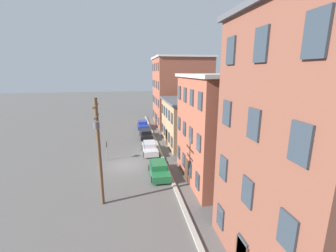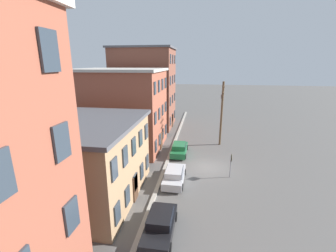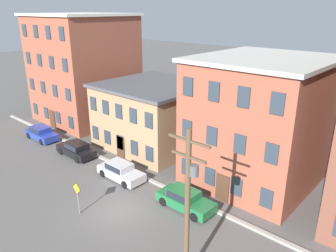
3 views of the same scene
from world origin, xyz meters
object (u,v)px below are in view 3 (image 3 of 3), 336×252
Objects in this scene: car_blue at (41,133)px; utility_pole at (188,201)px; car_green at (185,199)px; caution_sign at (77,194)px; car_black at (76,149)px; car_silver at (120,171)px.

utility_pole is at bearing -11.34° from car_blue.
caution_sign is at bearing -132.39° from car_green.
car_black is 13.68m from car_green.
car_black is at bearing 147.62° from caution_sign.
car_blue is at bearing 179.96° from car_silver.
car_silver is 1.77× the size of caution_sign.
car_blue is 0.51× the size of utility_pole.
caution_sign reaches higher than car_blue.
car_black is at bearing 179.39° from car_silver.
car_black is 0.51× the size of utility_pole.
car_black is 6.79m from car_silver.
utility_pole reaches higher than car_blue.
car_black is 10.17m from caution_sign.
caution_sign is (15.31, -5.36, 0.90)m from car_blue.
caution_sign is at bearing -177.64° from utility_pole.
utility_pole reaches higher than car_green.
caution_sign is 0.29× the size of utility_pole.
utility_pole reaches higher than caution_sign.
caution_sign is (8.55, -5.42, 0.90)m from car_black.
car_black is 1.00× the size of car_green.
car_black is at bearing 0.53° from car_blue.
car_green is (13.68, 0.19, 0.00)m from car_black.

